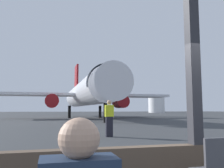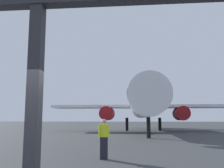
# 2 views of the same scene
# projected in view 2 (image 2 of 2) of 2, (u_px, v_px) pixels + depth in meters

# --- Properties ---
(ground_plane) EXTENTS (220.00, 220.00, 0.00)m
(ground_plane) POSITION_uv_depth(u_px,v_px,m) (126.00, 129.00, 43.02)
(ground_plane) COLOR #383A3D
(window_frame) EXTENTS (7.77, 0.24, 3.82)m
(window_frame) POSITION_uv_depth(u_px,v_px,m) (32.00, 146.00, 3.76)
(window_frame) COLOR brown
(window_frame) RESTS_ON ground
(airplane) EXTENTS (25.94, 33.20, 10.66)m
(airplane) POSITION_uv_depth(u_px,v_px,m) (143.00, 104.00, 35.47)
(airplane) COLOR silver
(airplane) RESTS_ON ground
(ground_crew_worker) EXTENTS (0.46, 0.40, 1.74)m
(ground_crew_worker) POSITION_uv_depth(u_px,v_px,m) (104.00, 138.00, 10.86)
(ground_crew_worker) COLOR black
(ground_crew_worker) RESTS_ON ground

